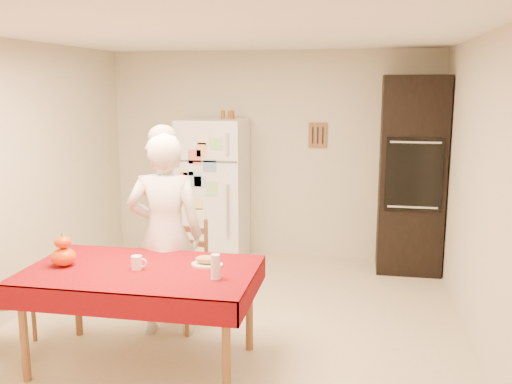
% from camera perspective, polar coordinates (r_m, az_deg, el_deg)
% --- Properties ---
extents(floor, '(4.50, 4.50, 0.00)m').
position_cam_1_polar(floor, '(5.17, -2.45, -13.28)').
color(floor, '#C5B58E').
rests_on(floor, ground).
extents(room_shell, '(4.02, 4.52, 2.51)m').
position_cam_1_polar(room_shell, '(4.75, -2.59, 4.90)').
color(room_shell, beige).
rests_on(room_shell, ground).
extents(refrigerator, '(0.75, 0.74, 1.70)m').
position_cam_1_polar(refrigerator, '(6.82, -4.26, 0.13)').
color(refrigerator, white).
rests_on(refrigerator, floor).
extents(oven_cabinet, '(0.70, 0.62, 2.20)m').
position_cam_1_polar(oven_cabinet, '(6.62, 15.27, 1.66)').
color(oven_cabinet, black).
rests_on(oven_cabinet, floor).
extents(dining_table, '(1.70, 1.00, 0.76)m').
position_cam_1_polar(dining_table, '(4.36, -11.40, -8.39)').
color(dining_table, brown).
rests_on(dining_table, floor).
extents(chair_far, '(0.51, 0.49, 0.95)m').
position_cam_1_polar(chair_far, '(5.10, -7.34, -7.60)').
color(chair_far, brown).
rests_on(chair_far, floor).
extents(seated_woman, '(0.70, 0.52, 1.73)m').
position_cam_1_polar(seated_woman, '(4.83, -9.05, -4.29)').
color(seated_woman, silver).
rests_on(seated_woman, floor).
extents(coffee_mug, '(0.08, 0.08, 0.10)m').
position_cam_1_polar(coffee_mug, '(4.32, -11.84, -6.92)').
color(coffee_mug, white).
rests_on(coffee_mug, dining_table).
extents(pumpkin_lower, '(0.19, 0.19, 0.14)m').
position_cam_1_polar(pumpkin_lower, '(4.53, -18.69, -6.16)').
color(pumpkin_lower, '#E35705').
rests_on(pumpkin_lower, dining_table).
extents(pumpkin_upper, '(0.12, 0.12, 0.09)m').
position_cam_1_polar(pumpkin_upper, '(4.50, -18.78, -4.75)').
color(pumpkin_upper, '#DD5905').
rests_on(pumpkin_upper, pumpkin_lower).
extents(wine_glass, '(0.07, 0.07, 0.18)m').
position_cam_1_polar(wine_glass, '(4.03, -4.07, -7.45)').
color(wine_glass, white).
rests_on(wine_glass, dining_table).
extents(bread_plate, '(0.24, 0.24, 0.02)m').
position_cam_1_polar(bread_plate, '(4.33, -4.93, -7.26)').
color(bread_plate, white).
rests_on(bread_plate, dining_table).
extents(bread_loaf, '(0.18, 0.10, 0.06)m').
position_cam_1_polar(bread_loaf, '(4.31, -4.93, -6.75)').
color(bread_loaf, '#A37950').
rests_on(bread_loaf, bread_plate).
extents(spice_jar_left, '(0.05, 0.05, 0.10)m').
position_cam_1_polar(spice_jar_left, '(6.73, -3.33, 7.73)').
color(spice_jar_left, brown).
rests_on(spice_jar_left, refrigerator).
extents(spice_jar_mid, '(0.05, 0.05, 0.10)m').
position_cam_1_polar(spice_jar_mid, '(6.71, -2.64, 7.73)').
color(spice_jar_mid, brown).
rests_on(spice_jar_mid, refrigerator).
extents(spice_jar_right, '(0.05, 0.05, 0.10)m').
position_cam_1_polar(spice_jar_right, '(6.71, -2.40, 7.72)').
color(spice_jar_right, brown).
rests_on(spice_jar_right, refrigerator).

